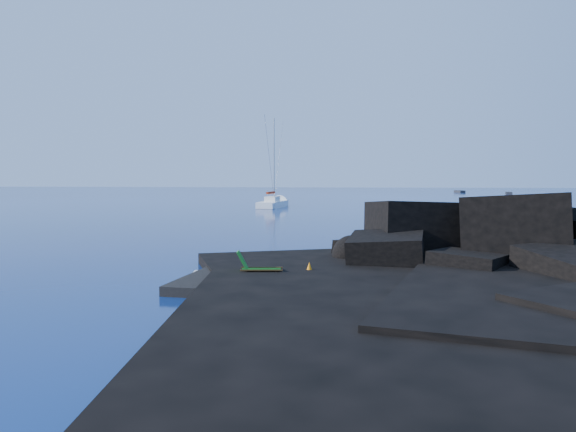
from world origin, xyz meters
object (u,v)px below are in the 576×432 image
object	(u,v)px
deck_chair	(262,263)
distant_boat_b	(509,194)
sunbather	(340,275)
sailboat	(273,207)
marker_cone	(309,269)
distant_boat_a	(460,193)

from	to	relation	value
deck_chair	distant_boat_b	distance (m)	123.66
deck_chair	sunbather	size ratio (longest dim) A/B	0.97
sailboat	distant_boat_b	size ratio (longest dim) A/B	2.72
marker_cone	distant_boat_b	world-z (taller)	marker_cone
deck_chair	marker_cone	distance (m)	1.84
distant_boat_a	sunbather	bearing A→B (deg)	-114.37
distant_boat_a	distant_boat_b	bearing A→B (deg)	-70.36
sunbather	marker_cone	bearing A→B (deg)	128.96
sailboat	sunbather	xyz separation A→B (m)	(10.73, -54.75, 0.51)
sunbather	distant_boat_b	distance (m)	122.69
distant_boat_a	distant_boat_b	distance (m)	16.54
distant_boat_a	sailboat	bearing A→B (deg)	-129.07
deck_chair	distant_boat_b	size ratio (longest dim) A/B	0.36
distant_boat_b	sunbather	bearing A→B (deg)	-95.95
sailboat	distant_boat_b	world-z (taller)	sailboat
sailboat	sunbather	bearing A→B (deg)	-72.49
marker_cone	distant_boat_a	distance (m)	133.91
sunbather	distant_boat_b	bearing A→B (deg)	40.11
marker_cone	distant_boat_a	world-z (taller)	marker_cone
marker_cone	distant_boat_a	size ratio (longest dim) A/B	0.13
deck_chair	sunbather	bearing A→B (deg)	-6.09
sailboat	deck_chair	size ratio (longest dim) A/B	7.49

